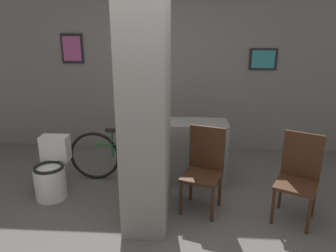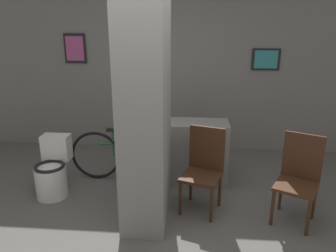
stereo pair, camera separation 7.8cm
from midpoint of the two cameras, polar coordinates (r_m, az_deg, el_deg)
name	(u,v)px [view 2 (the right image)]	position (r m, az deg, el deg)	size (l,w,h in m)	color
ground_plane	(153,241)	(3.54, -1.98, -19.31)	(14.00, 14.00, 0.00)	#5B5956
wall_back	(172,73)	(5.50, 1.08, 9.15)	(8.00, 0.09, 2.60)	gray
pillar_center	(146,105)	(3.40, -3.28, 3.64)	(0.49, 0.95, 2.60)	gray
counter_shelf	(180,152)	(4.50, 2.55, -4.46)	(1.29, 0.44, 0.86)	gray
toilet	(53,172)	(4.43, -18.97, -7.52)	(0.39, 0.55, 0.73)	white
chair_near_pillar	(204,167)	(3.84, 6.80, -7.03)	(0.53, 0.53, 0.98)	#422616
chair_by_doorway	(299,176)	(3.89, 22.34, -8.03)	(0.56, 0.56, 0.98)	#422616
bicycle	(132,156)	(4.55, -5.80, -5.15)	(1.71, 0.42, 0.75)	black
bottle_tall	(164,113)	(4.39, -0.15, 2.30)	(0.08, 0.08, 0.28)	silver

